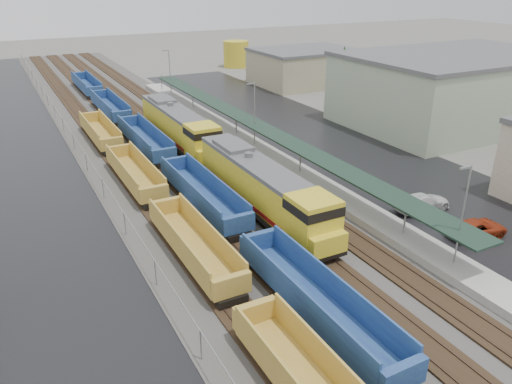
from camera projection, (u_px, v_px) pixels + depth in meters
ballast_strip at (152, 138)px, 63.48m from camera, size 20.00×160.00×0.08m
trackbed at (152, 137)px, 63.44m from camera, size 14.60×160.00×0.22m
west_parking_lot at (25, 157)px, 57.07m from camera, size 10.00×160.00×0.02m
east_commuter_lot at (321, 138)px, 63.53m from camera, size 16.00×100.00×0.02m
station_platform at (255, 144)px, 59.18m from camera, size 3.00×80.00×8.00m
chainlink_fence at (75, 140)px, 57.52m from camera, size 0.08×160.04×2.02m
industrial_buildings at (456, 96)px, 66.49m from camera, size 32.52×75.30×9.50m
distant_hills at (149, 25)px, 204.71m from camera, size 301.00×140.00×25.20m
tree_east at (343, 71)px, 71.27m from camera, size 4.40×4.40×10.00m
locomotive_lead at (264, 189)px, 42.31m from camera, size 3.18×20.93×4.74m
locomotive_trail at (179, 127)px, 59.32m from camera, size 3.18×20.93×4.74m
well_string_yellow at (243, 304)px, 29.71m from camera, size 2.66×93.00×2.36m
well_string_blue at (202, 194)px, 44.49m from camera, size 2.74×123.28×2.43m
storage_tank at (236, 54)px, 111.51m from camera, size 5.64×5.64×5.64m
parked_car_east_b at (477, 228)px, 39.65m from camera, size 3.04×5.18×1.35m
parked_car_east_c at (423, 202)px, 43.95m from camera, size 2.34×5.30×1.51m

